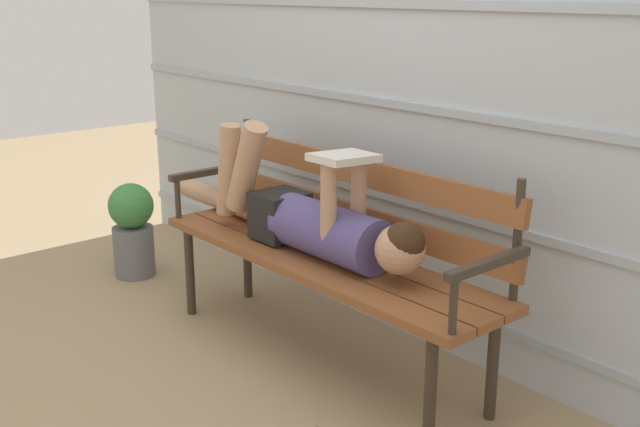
% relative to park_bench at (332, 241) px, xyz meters
% --- Properties ---
extents(ground_plane, '(12.00, 12.00, 0.00)m').
position_rel_park_bench_xyz_m(ground_plane, '(-0.00, -0.17, -0.52)').
color(ground_plane, tan).
extents(house_siding, '(4.44, 0.08, 2.55)m').
position_rel_park_bench_xyz_m(house_siding, '(-0.00, 0.43, 0.75)').
color(house_siding, '#B2BCC6').
rests_on(house_siding, ground).
extents(park_bench, '(1.77, 0.45, 0.92)m').
position_rel_park_bench_xyz_m(park_bench, '(0.00, 0.00, 0.00)').
color(park_bench, brown).
rests_on(park_bench, ground).
extents(reclining_person, '(1.71, 0.25, 0.52)m').
position_rel_park_bench_xyz_m(reclining_person, '(-0.08, -0.07, 0.10)').
color(reclining_person, '#514784').
extents(potted_plant, '(0.25, 0.25, 0.53)m').
position_rel_park_bench_xyz_m(potted_plant, '(-1.44, -0.20, -0.25)').
color(potted_plant, slate).
rests_on(potted_plant, ground).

